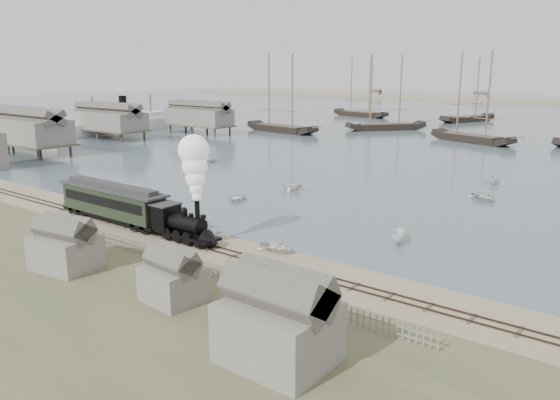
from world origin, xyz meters
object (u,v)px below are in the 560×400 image
Objects in this scene: steamship at (123,114)px; beached_dinghy at (277,247)px; locomotive at (191,196)px; passenger_coach at (113,201)px.

beached_dinghy is at bearing -118.93° from steamship.
locomotive is at bearing -122.72° from steamship.
steamship is (-70.23, 54.41, 2.38)m from passenger_coach.
locomotive is 0.65× the size of passenger_coach.
beached_dinghy is 103.78m from steamship.
beached_dinghy is at bearing 8.99° from passenger_coach.
passenger_coach reaches higher than beached_dinghy.
steamship is at bearing 142.23° from passenger_coach.
steamship is at bearing 146.58° from locomotive.
passenger_coach is at bearing -127.06° from steamship.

